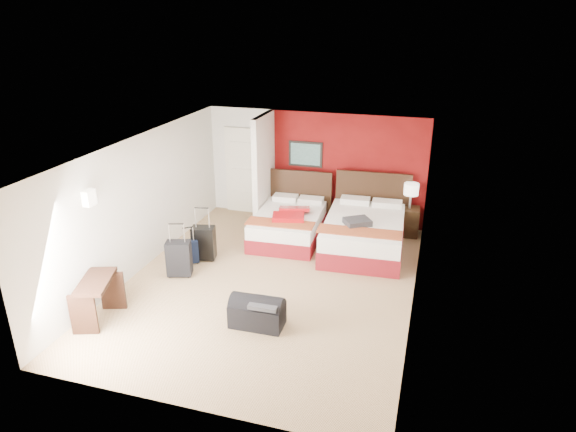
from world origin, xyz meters
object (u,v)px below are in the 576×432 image
at_px(nightstand, 408,222).
at_px(desk, 98,300).
at_px(suitcase_charcoal, 179,260).
at_px(bed_right, 364,235).
at_px(suitcase_navy, 190,253).
at_px(suitcase_black, 204,244).
at_px(duffel_bag, 257,313).
at_px(red_suitcase_open, 291,213).
at_px(bed_left, 288,226).
at_px(table_lamp, 411,196).

bearing_deg(nightstand, desk, -135.20).
relative_size(suitcase_charcoal, desk, 0.75).
xyz_separation_m(bed_right, desk, (-3.56, -3.75, 0.03)).
distance_m(suitcase_charcoal, suitcase_navy, 0.51).
bearing_deg(bed_right, desk, -136.48).
bearing_deg(suitcase_black, bed_right, 12.91).
height_order(suitcase_black, suitcase_charcoal, suitcase_black).
height_order(bed_right, nightstand, bed_right).
bearing_deg(nightstand, duffel_bag, -117.86).
xyz_separation_m(red_suitcase_open, suitcase_black, (-1.39, -1.32, -0.30)).
relative_size(bed_right, red_suitcase_open, 2.53).
relative_size(bed_right, duffel_bag, 2.70).
height_order(bed_left, suitcase_charcoal, suitcase_charcoal).
height_order(nightstand, suitcase_navy, nightstand).
distance_m(suitcase_navy, duffel_bag, 2.53).
relative_size(red_suitcase_open, suitcase_charcoal, 1.36).
bearing_deg(suitcase_navy, table_lamp, -4.67).
height_order(bed_right, desk, desk).
bearing_deg(suitcase_black, desk, -116.32).
relative_size(table_lamp, suitcase_charcoal, 0.85).
bearing_deg(suitcase_black, table_lamp, 20.85).
bearing_deg(suitcase_navy, nightstand, -4.67).
height_order(nightstand, suitcase_black, suitcase_black).
bearing_deg(desk, suitcase_navy, 59.59).
xyz_separation_m(nightstand, suitcase_navy, (-3.92, -2.60, -0.09)).
bearing_deg(suitcase_black, nightstand, 20.85).
relative_size(suitcase_black, duffel_bag, 0.79).
bearing_deg(suitcase_navy, bed_left, 9.82).
bearing_deg(red_suitcase_open, duffel_bag, -97.69).
distance_m(bed_left, suitcase_navy, 2.23).
bearing_deg(bed_left, red_suitcase_open, -47.92).
xyz_separation_m(bed_right, nightstand, (0.81, 1.04, -0.03)).
height_order(bed_right, suitcase_navy, bed_right).
xyz_separation_m(suitcase_black, desk, (-0.64, -2.43, 0.04)).
bearing_deg(red_suitcase_open, nightstand, 9.77).
bearing_deg(bed_left, suitcase_black, -135.35).
xyz_separation_m(table_lamp, duffel_bag, (-1.96, -4.21, -0.69)).
bearing_deg(suitcase_charcoal, desk, -122.98).
bearing_deg(suitcase_black, suitcase_charcoal, -112.76).
bearing_deg(table_lamp, bed_left, -158.77).
bearing_deg(table_lamp, suitcase_navy, -146.44).
distance_m(bed_left, bed_right, 1.63).
bearing_deg(table_lamp, suitcase_charcoal, -141.36).
relative_size(bed_right, nightstand, 3.61).
xyz_separation_m(bed_right, suitcase_charcoal, (-3.06, -2.06, -0.01)).
bearing_deg(suitcase_charcoal, suitcase_black, 62.09).
distance_m(table_lamp, duffel_bag, 4.69).
distance_m(bed_left, suitcase_charcoal, 2.59).
bearing_deg(nightstand, red_suitcase_open, -158.70).
distance_m(suitcase_charcoal, desk, 1.77).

